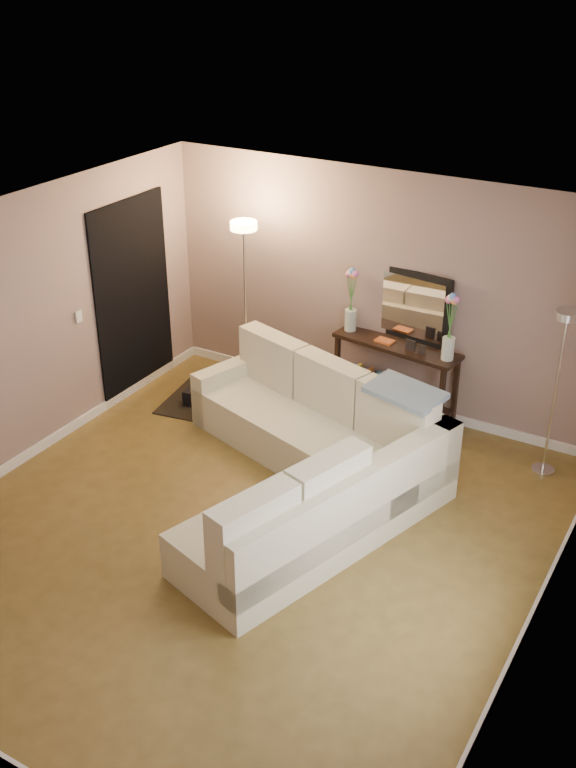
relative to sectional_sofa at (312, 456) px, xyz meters
The scene contains 22 objects.
floor 0.98m from the sectional_sofa, 102.75° to the right, with size 5.00×5.50×0.01m, color olive.
ceiling 2.42m from the sectional_sofa, 102.75° to the right, with size 5.00×5.50×0.01m, color white.
wall_back 2.10m from the sectional_sofa, 96.16° to the left, with size 5.00×0.02×2.60m, color gray.
wall_left 3.01m from the sectional_sofa, 161.79° to the right, with size 0.02×5.50×2.60m, color gray.
wall_right 2.65m from the sectional_sofa, 21.13° to the right, with size 0.02×5.50×2.60m, color gray.
baseboard_back 1.88m from the sectional_sofa, 96.25° to the left, with size 5.00×0.03×0.10m, color white.
baseboard_front 3.65m from the sectional_sofa, 93.18° to the right, with size 5.00×0.03×0.10m, color white.
baseboard_left 2.85m from the sectional_sofa, 161.64° to the right, with size 0.03×5.50×0.10m, color white.
baseboard_right 2.47m from the sectional_sofa, 21.34° to the right, with size 0.03×5.50×0.10m, color white.
doorway 2.90m from the sectional_sofa, 163.23° to the left, with size 0.02×1.20×2.20m, color black.
switch_plate 2.81m from the sectional_sofa, behind, with size 0.02×0.08×0.12m, color white.
sectional_sofa is the anchor object (origin of this frame).
throw_blanket 1.04m from the sectional_sofa, 37.02° to the left, with size 0.70×0.40×0.05m, color gray.
console_table 1.69m from the sectional_sofa, 90.08° to the left, with size 1.42×0.55×0.85m.
leaning_mirror 2.04m from the sectional_sofa, 86.63° to the left, with size 0.98×0.17×0.77m.
table_decor 1.71m from the sectional_sofa, 87.31° to the left, with size 0.59×0.17×0.14m.
flower_vase_left 1.98m from the sectional_sofa, 105.85° to the left, with size 0.17×0.14×0.73m.
flower_vase_right 1.89m from the sectional_sofa, 67.28° to the left, with size 0.17×0.14×0.73m.
floor_lamp_lit 2.33m from the sectional_sofa, 139.31° to the left, with size 0.32×0.32×1.99m.
floor_lamp_unlit 2.42m from the sectional_sofa, 37.82° to the left, with size 0.25×0.25×1.68m.
charcoal_rug 1.92m from the sectional_sofa, 149.30° to the left, with size 1.30×0.97×0.02m, color black.
black_bag 2.03m from the sectional_sofa, 155.53° to the left, with size 0.37×0.26×0.24m, color black.
Camera 1 is at (3.36, -4.98, 4.58)m, focal length 40.00 mm.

